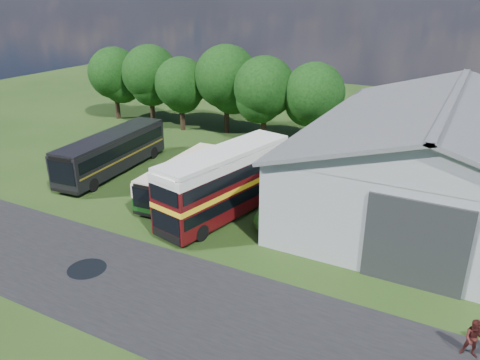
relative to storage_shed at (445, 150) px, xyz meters
The scene contains 17 objects.
ground 22.31m from the storage_shed, 133.18° to the right, with size 120.00×120.00×0.00m, color #1B3510.
asphalt_road 22.84m from the storage_shed, 122.30° to the right, with size 60.00×8.00×0.02m, color black.
puddle 25.50m from the storage_shed, 130.99° to the right, with size 2.20×2.20×0.01m, color black.
storage_shed is the anchor object (origin of this frame).
tree_far_left 38.86m from the storage_shed, 168.09° to the left, with size 6.12×6.12×8.64m.
tree_left_a 34.12m from the storage_shed, 165.53° to the left, with size 6.46×6.46×9.12m.
tree_left_b 29.01m from the storage_shed, 164.98° to the left, with size 5.78×5.78×8.16m.
tree_mid 24.71m from the storage_shed, 159.03° to the left, with size 6.80×6.80×9.60m.
tree_right_a 19.68m from the storage_shed, 156.53° to the left, with size 6.26×6.26×8.83m.
tree_right_b 15.65m from the storage_shed, 146.47° to the left, with size 5.98×5.98×8.45m.
shrub_front 14.33m from the storage_shed, 133.27° to the right, with size 1.70×1.70×1.70m, color #194714.
shrub_mid 13.02m from the storage_shed, 139.65° to the right, with size 1.60×1.60×1.60m, color #194714.
shrub_back 11.90m from the storage_shed, 147.52° to the right, with size 1.80×1.80×1.80m, color #194714.
bus_green_single 19.44m from the storage_shed, 156.66° to the right, with size 2.81×9.89×2.70m.
bus_maroon_double 15.95m from the storage_shed, 144.71° to the right, with size 5.09×11.53×4.81m.
bus_dark_single 26.70m from the storage_shed, 166.32° to the right, with size 3.82×12.41×3.37m.
visitor_b 16.89m from the storage_shed, 78.50° to the right, with size 0.90×0.70×1.84m, color #371311.
Camera 1 is at (16.91, -19.05, 14.77)m, focal length 35.00 mm.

